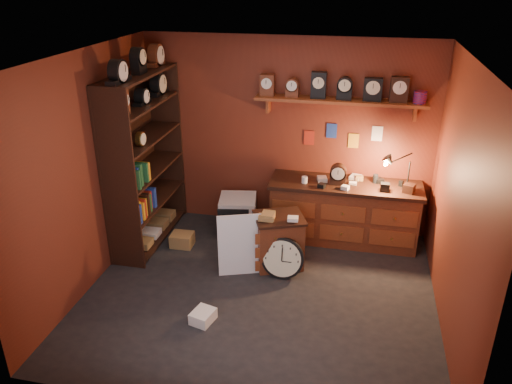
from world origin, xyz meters
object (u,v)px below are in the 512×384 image
Objects in this scene: workbench at (344,209)px; big_round_clock at (282,258)px; shelving_unit at (142,153)px; low_cabinet at (279,239)px.

big_round_clock is (-0.67, -1.09, -0.21)m from workbench.
shelving_unit is 2.12m from low_cabinet.
big_round_clock is (0.09, -0.26, -0.12)m from low_cabinet.
shelving_unit reaches higher than low_cabinet.
workbench is at bearing 25.68° from low_cabinet.
big_round_clock is at bearing -16.62° from shelving_unit.
low_cabinet is at bearing -9.96° from shelving_unit.
big_round_clock is at bearing -121.54° from workbench.
shelving_unit is at bearing 163.38° from big_round_clock.
workbench is (2.66, 0.49, -0.78)m from shelving_unit.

